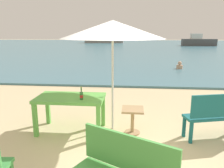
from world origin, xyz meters
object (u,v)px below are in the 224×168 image
Objects in this scene: side_table_wood at (133,117)px; picnic_table_green at (71,102)px; beer_bottle_amber at (81,95)px; patio_umbrella at (113,30)px; bench_teal_center at (217,113)px; boat_ferry at (104,38)px; boat_cargo_ship at (198,41)px; swimmer_person at (180,66)px.

picnic_table_green is at bearing 179.97° from side_table_wood.
beer_bottle_amber is 0.12× the size of patio_umbrella.
picnic_table_green reaches higher than side_table_wood.
side_table_wood is at bearing 175.66° from bench_teal_center.
boat_ferry is (-5.65, 38.25, 0.66)m from side_table_wood.
picnic_table_green is at bearing -109.59° from boat_cargo_ship.
patio_umbrella is at bearing 171.35° from bench_teal_center.
boat_ferry is (-4.63, 38.43, 0.16)m from beer_bottle_amber.
swimmer_person is at bearing 72.84° from side_table_wood.
boat_cargo_ship is at bearing 70.41° from picnic_table_green.
beer_bottle_amber is (0.28, -0.19, 0.20)m from picnic_table_green.
side_table_wood is at bearing -0.03° from picnic_table_green.
beer_bottle_amber is 0.49× the size of side_table_wood.
boat_ferry reaches higher than patio_umbrella.
boat_ferry is 17.09m from boat_cargo_ship.
side_table_wood is at bearing -107.38° from boat_cargo_ship.
boat_cargo_ship reaches higher than bench_teal_center.
picnic_table_green is 1.71m from patio_umbrella.
swimmer_person is (0.93, 8.40, -0.30)m from bench_teal_center.
patio_umbrella is at bearing -82.19° from boat_ferry.
picnic_table_green is 0.20× the size of boat_ferry.
patio_umbrella is at bearing 32.84° from beer_bottle_amber.
patio_umbrella is (0.59, 0.38, 1.26)m from beer_bottle_amber.
beer_bottle_amber is at bearing -178.59° from bench_teal_center.
boat_cargo_ship is at bearing -27.63° from boat_ferry.
patio_umbrella is 0.32× the size of boat_ferry.
boat_cargo_ship reaches higher than picnic_table_green.
boat_ferry reaches higher than boat_cargo_ship.
patio_umbrella is 38.43m from boat_ferry.
beer_bottle_amber is at bearing -83.13° from boat_ferry.
bench_teal_center is 39.05m from boat_ferry.
beer_bottle_amber is at bearing -169.52° from side_table_wood.
bench_teal_center is at bearing -2.42° from picnic_table_green.
side_table_wood is 0.43× the size of bench_teal_center.
boat_cargo_ship is (9.49, 30.32, 0.36)m from side_table_wood.
beer_bottle_amber reaches higher than bench_teal_center.
picnic_table_green is 9.14m from swimmer_person.
boat_ferry is at bearing 96.49° from picnic_table_green.
boat_cargo_ship is (7.87, 30.44, 0.17)m from bench_teal_center.
bench_teal_center reaches higher than picnic_table_green.
swimmer_person is (2.55, 8.27, -0.11)m from side_table_wood.
boat_ferry is at bearing 96.87° from beer_bottle_amber.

